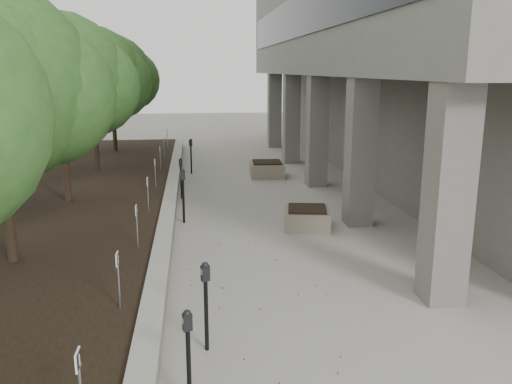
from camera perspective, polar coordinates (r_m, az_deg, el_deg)
ground at (r=8.73m, az=1.19°, el=-15.51°), size 90.00×90.00×0.00m
retaining_wall at (r=17.06m, az=-9.19°, el=-0.35°), size 0.39×26.00×0.50m
planting_bed at (r=17.61m, az=-21.21°, el=-0.83°), size 7.00×26.00×0.40m
crabapple_tree_3 at (r=16.05m, az=-20.49°, el=8.53°), size 4.60×4.00×5.44m
crabapple_tree_4 at (r=20.94m, az=-17.36°, el=9.66°), size 4.60×4.00×5.44m
crabapple_tree_5 at (r=25.87m, az=-15.41°, el=10.35°), size 4.60×4.00×5.44m
parking_sign_2 at (r=8.82m, az=-14.76°, el=-9.34°), size 0.04×0.22×0.96m
parking_sign_3 at (r=11.63m, az=-12.84°, el=-3.71°), size 0.04×0.22×0.96m
parking_sign_4 at (r=14.52m, az=-11.69°, el=-0.29°), size 0.04×0.22×0.96m
parking_sign_5 at (r=17.45m, az=-10.93°, el=1.99°), size 0.04×0.22×0.96m
parking_sign_6 at (r=20.39m, az=-10.38°, el=3.62°), size 0.04×0.22×0.96m
parking_sign_7 at (r=23.35m, az=-9.97°, el=4.83°), size 0.04×0.22×0.96m
parking_sign_8 at (r=26.32m, az=-9.66°, el=5.77°), size 0.04×0.22×0.96m
parking_meter_1 at (r=6.92m, az=-7.37°, el=-17.57°), size 0.15×0.13×1.33m
parking_meter_2 at (r=8.09m, az=-5.46°, el=-12.33°), size 0.17×0.15×1.43m
parking_meter_3 at (r=14.66m, az=-7.94°, el=-0.42°), size 0.17×0.13×1.55m
parking_meter_4 at (r=17.48m, az=-8.17°, el=1.47°), size 0.14×0.10×1.37m
parking_meter_5 at (r=21.68m, az=-7.10°, el=3.89°), size 0.17×0.15×1.46m
planter_front at (r=14.26m, az=5.57°, el=-2.79°), size 1.42×1.42×0.57m
planter_back at (r=20.99m, az=1.19°, el=2.53°), size 1.41×1.41×0.63m
berry_scatter at (r=13.30m, az=-2.29°, el=-5.16°), size 3.30×14.10×0.02m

